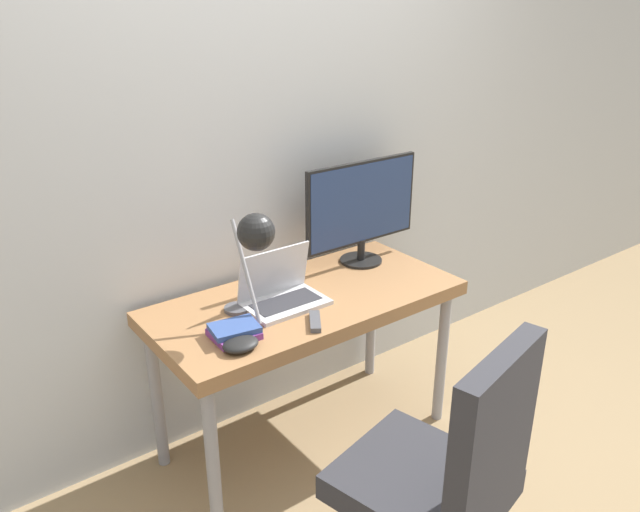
% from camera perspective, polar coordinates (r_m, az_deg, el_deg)
% --- Properties ---
extents(ground_plane, '(12.00, 12.00, 0.00)m').
position_cam_1_polar(ground_plane, '(2.83, 2.73, -19.45)').
color(ground_plane, '#937A56').
extents(wall_back, '(8.00, 0.05, 2.60)m').
position_cam_1_polar(wall_back, '(2.72, -6.05, 9.90)').
color(wall_back, silver).
rests_on(wall_back, ground_plane).
extents(desk, '(1.31, 0.62, 0.73)m').
position_cam_1_polar(desk, '(2.65, -1.27, -5.14)').
color(desk, '#996B42').
rests_on(desk, ground_plane).
extents(laptop, '(0.33, 0.21, 0.23)m').
position_cam_1_polar(laptop, '(2.54, -3.51, -3.39)').
color(laptop, silver).
rests_on(laptop, desk).
extents(monitor, '(0.62, 0.20, 0.48)m').
position_cam_1_polar(monitor, '(2.87, 3.85, 4.45)').
color(monitor, black).
rests_on(monitor, desk).
extents(desk_lamp, '(0.14, 0.29, 0.45)m').
position_cam_1_polar(desk_lamp, '(2.25, -6.02, 1.58)').
color(desk_lamp, '#4C4C51').
rests_on(desk_lamp, desk).
extents(office_chair, '(0.63, 0.63, 1.01)m').
position_cam_1_polar(office_chair, '(2.06, 11.58, -18.75)').
color(office_chair, black).
rests_on(office_chair, ground_plane).
extents(book_stack, '(0.19, 0.16, 0.05)m').
position_cam_1_polar(book_stack, '(2.33, -7.85, -6.84)').
color(book_stack, '#753384').
rests_on(book_stack, desk).
extents(tv_remote, '(0.12, 0.15, 0.02)m').
position_cam_1_polar(tv_remote, '(2.40, -0.45, -6.00)').
color(tv_remote, '#4C4C51').
rests_on(tv_remote, desk).
extents(game_controller, '(0.13, 0.11, 0.04)m').
position_cam_1_polar(game_controller, '(2.25, -7.28, -8.00)').
color(game_controller, black).
rests_on(game_controller, desk).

